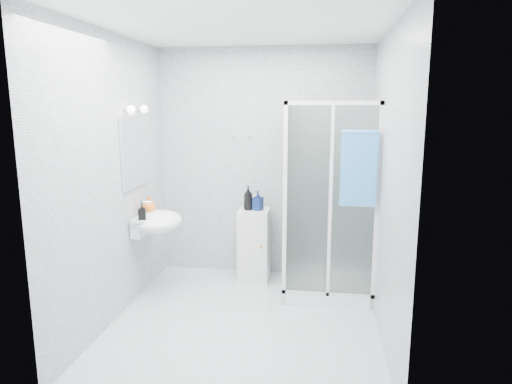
% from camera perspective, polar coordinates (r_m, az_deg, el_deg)
% --- Properties ---
extents(room, '(2.40, 2.60, 2.60)m').
position_cam_1_polar(room, '(3.96, -1.45, 1.21)').
color(room, '#BABEC1').
rests_on(room, ground).
extents(shower_enclosure, '(0.90, 0.95, 2.00)m').
position_cam_1_polar(shower_enclosure, '(4.85, 8.04, -7.45)').
color(shower_enclosure, white).
rests_on(shower_enclosure, ground).
extents(wall_basin, '(0.46, 0.56, 0.35)m').
position_cam_1_polar(wall_basin, '(4.75, -12.32, -3.63)').
color(wall_basin, white).
rests_on(wall_basin, ground).
extents(mirror, '(0.02, 0.60, 0.70)m').
position_cam_1_polar(mirror, '(4.70, -14.94, 4.83)').
color(mirror, white).
rests_on(mirror, room).
extents(vanity_lights, '(0.10, 0.40, 0.08)m').
position_cam_1_polar(vanity_lights, '(4.66, -14.63, 9.98)').
color(vanity_lights, silver).
rests_on(vanity_lights, room).
extents(wall_hooks, '(0.23, 0.06, 0.03)m').
position_cam_1_polar(wall_hooks, '(5.19, -1.84, 7.06)').
color(wall_hooks, silver).
rests_on(wall_hooks, room).
extents(storage_cabinet, '(0.34, 0.36, 0.82)m').
position_cam_1_polar(storage_cabinet, '(5.18, -0.26, -6.62)').
color(storage_cabinet, silver).
rests_on(storage_cabinet, ground).
extents(hand_towel, '(0.33, 0.05, 0.70)m').
position_cam_1_polar(hand_towel, '(4.26, 12.73, 3.10)').
color(hand_towel, '#3380C1').
rests_on(hand_towel, shower_enclosure).
extents(shampoo_bottle_a, '(0.12, 0.12, 0.27)m').
position_cam_1_polar(shampoo_bottle_a, '(5.03, -0.99, -0.76)').
color(shampoo_bottle_a, black).
rests_on(shampoo_bottle_a, storage_cabinet).
extents(shampoo_bottle_b, '(0.12, 0.13, 0.22)m').
position_cam_1_polar(shampoo_bottle_b, '(5.03, 0.24, -1.08)').
color(shampoo_bottle_b, '#0C1B4C').
rests_on(shampoo_bottle_b, storage_cabinet).
extents(soap_dispenser_orange, '(0.17, 0.17, 0.17)m').
position_cam_1_polar(soap_dispenser_orange, '(4.87, -13.22, -1.47)').
color(soap_dispenser_orange, orange).
rests_on(soap_dispenser_orange, wall_basin).
extents(soap_dispenser_black, '(0.09, 0.09, 0.16)m').
position_cam_1_polar(soap_dispenser_black, '(4.57, -14.05, -2.39)').
color(soap_dispenser_black, black).
rests_on(soap_dispenser_black, wall_basin).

